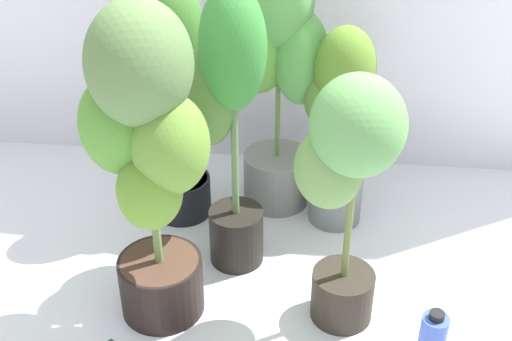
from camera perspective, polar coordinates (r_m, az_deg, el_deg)
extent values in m
plane|color=silver|center=(2.25, -0.86, -9.86)|extent=(8.00, 8.00, 0.00)
cylinder|color=black|center=(2.12, -8.24, -9.81)|extent=(0.26, 0.26, 0.19)
cylinder|color=#493125|center=(2.06, -8.43, -7.95)|extent=(0.24, 0.24, 0.02)
cylinder|color=olive|center=(1.84, -9.34, 1.10)|extent=(0.03, 0.03, 0.74)
ellipsoid|color=#557541|center=(1.72, -10.16, 9.18)|extent=(0.37, 0.37, 0.34)
ellipsoid|color=#518D31|center=(1.84, -11.80, 3.93)|extent=(0.33, 0.33, 0.29)
ellipsoid|color=olive|center=(1.78, -7.51, 2.25)|extent=(0.25, 0.25, 0.30)
ellipsoid|color=olive|center=(1.84, -9.27, -1.77)|extent=(0.24, 0.24, 0.23)
cylinder|color=gray|center=(2.59, 1.80, -0.62)|extent=(0.26, 0.26, 0.21)
cylinder|color=#47361F|center=(2.54, 1.83, 1.23)|extent=(0.24, 0.24, 0.02)
cylinder|color=#5C7A3C|center=(2.37, 1.98, 8.74)|extent=(0.02, 0.02, 0.71)
ellipsoid|color=#609D3A|center=(2.37, 0.20, 10.91)|extent=(0.26, 0.26, 0.36)
ellipsoid|color=#549A48|center=(2.33, 4.00, 9.71)|extent=(0.27, 0.27, 0.35)
cylinder|color=black|center=(2.29, -1.72, -5.68)|extent=(0.19, 0.19, 0.20)
cylinder|color=#47301D|center=(2.23, -1.76, -3.76)|extent=(0.17, 0.17, 0.02)
cylinder|color=#577846|center=(2.05, -1.91, 4.01)|extent=(0.02, 0.02, 0.67)
ellipsoid|color=#368134|center=(1.94, -2.05, 10.64)|extent=(0.29, 0.29, 0.40)
ellipsoid|color=#4E7033|center=(2.05, -4.25, 6.40)|extent=(0.25, 0.24, 0.33)
cylinder|color=slate|center=(2.50, 6.95, -2.21)|extent=(0.20, 0.20, 0.21)
cylinder|color=#3B301F|center=(2.45, 7.10, -0.37)|extent=(0.18, 0.18, 0.02)
cylinder|color=#60784B|center=(2.33, 7.49, 4.73)|extent=(0.02, 0.02, 0.48)
ellipsoid|color=#577E29|center=(2.25, 7.81, 8.82)|extent=(0.23, 0.23, 0.30)
ellipsoid|color=#507635|center=(2.32, 5.81, 6.35)|extent=(0.14, 0.16, 0.20)
ellipsoid|color=#47833C|center=(2.30, 9.51, 5.20)|extent=(0.19, 0.20, 0.23)
ellipsoid|color=#4C8341|center=(2.30, 7.73, 2.99)|extent=(0.15, 0.16, 0.16)
cylinder|color=black|center=(2.55, -6.47, -2.10)|extent=(0.22, 0.22, 0.16)
cylinder|color=#472C1D|center=(2.51, -6.56, -0.76)|extent=(0.20, 0.20, 0.02)
cylinder|color=#5B8241|center=(2.35, -7.07, 6.28)|extent=(0.02, 0.02, 0.67)
ellipsoid|color=#43782F|center=(2.25, -7.50, 12.12)|extent=(0.26, 0.26, 0.40)
ellipsoid|color=#497731|center=(2.34, -8.57, 8.29)|extent=(0.24, 0.24, 0.36)
ellipsoid|color=#4A6C30|center=(2.30, -5.87, 7.24)|extent=(0.25, 0.25, 0.29)
cylinder|color=#2D261D|center=(2.10, 7.54, -10.71)|extent=(0.20, 0.20, 0.17)
cylinder|color=#462A25|center=(2.05, 7.69, -9.14)|extent=(0.18, 0.18, 0.02)
cylinder|color=olive|center=(1.87, 8.34, -2.15)|extent=(0.02, 0.02, 0.59)
ellipsoid|color=#5E9952|center=(1.75, 8.91, 3.90)|extent=(0.37, 0.37, 0.29)
ellipsoid|color=#67904C|center=(1.84, 6.32, 0.08)|extent=(0.26, 0.26, 0.24)
cylinder|color=black|center=(1.86, 15.53, -12.12)|extent=(0.04, 0.04, 0.02)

